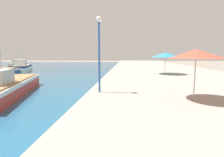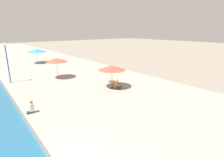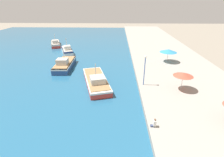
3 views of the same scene
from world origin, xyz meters
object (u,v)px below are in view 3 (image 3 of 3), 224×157
object	(u,v)px
fishing_boat_distant	(55,44)
lamppost	(145,65)
fishing_boat_mid	(65,64)
cafe_umbrella_striped	(168,51)
cafe_umbrella_white	(183,74)
fishing_boat_far	(67,50)
fishing_boat_near	(96,81)
person_at_quay	(154,123)

from	to	relation	value
fishing_boat_distant	lamppost	world-z (taller)	lamppost
fishing_boat_mid	cafe_umbrella_striped	distance (m)	20.96
cafe_umbrella_white	fishing_boat_mid	bearing A→B (deg)	153.35
lamppost	fishing_boat_far	bearing A→B (deg)	131.24
fishing_boat_mid	fishing_boat_distant	world-z (taller)	fishing_boat_mid
fishing_boat_near	fishing_boat_mid	size ratio (longest dim) A/B	1.22
fishing_boat_distant	cafe_umbrella_white	distance (m)	39.16
fishing_boat_mid	fishing_boat_far	bearing A→B (deg)	100.87
fishing_boat_distant	cafe_umbrella_striped	xyz separation A→B (m)	(28.52, -15.54, 2.26)
fishing_boat_near	lamppost	bearing A→B (deg)	-24.58
fishing_boat_far	fishing_boat_distant	size ratio (longest dim) A/B	0.94
cafe_umbrella_white	lamppost	xyz separation A→B (m)	(-5.13, 1.40, 0.76)
lamppost	cafe_umbrella_striped	bearing A→B (deg)	60.12
fishing_boat_far	fishing_boat_distant	distance (m)	9.28
fishing_boat_near	fishing_boat_distant	world-z (taller)	fishing_boat_near
fishing_boat_far	person_at_quay	distance (m)	33.07
person_at_quay	lamppost	world-z (taller)	lamppost
fishing_boat_mid	person_at_quay	distance (m)	22.85
fishing_boat_near	cafe_umbrella_striped	distance (m)	16.99
fishing_boat_distant	fishing_boat_near	bearing A→B (deg)	-79.70
fishing_boat_near	fishing_boat_distant	distance (m)	29.50
fishing_boat_mid	fishing_boat_distant	bearing A→B (deg)	111.64
fishing_boat_near	fishing_boat_distant	xyz separation A→B (m)	(-14.91, 25.45, -0.01)
fishing_boat_distant	cafe_umbrella_striped	world-z (taller)	fishing_boat_distant
cafe_umbrella_striped	lamppost	distance (m)	12.75
cafe_umbrella_white	cafe_umbrella_striped	distance (m)	12.49
fishing_boat_far	person_at_quay	bearing A→B (deg)	-82.00
fishing_boat_mid	fishing_boat_distant	distance (m)	19.82
cafe_umbrella_striped	person_at_quay	size ratio (longest dim) A/B	3.56
lamppost	person_at_quay	bearing A→B (deg)	-91.24
fishing_boat_near	cafe_umbrella_striped	size ratio (longest dim) A/B	3.00
fishing_boat_mid	fishing_boat_distant	size ratio (longest dim) A/B	1.06
fishing_boat_near	person_at_quay	xyz separation A→B (m)	(7.06, -10.71, 0.35)
fishing_boat_mid	cafe_umbrella_striped	xyz separation A→B (m)	(20.68, 2.66, 2.15)
fishing_boat_distant	cafe_umbrella_striped	size ratio (longest dim) A/B	2.31
fishing_boat_distant	person_at_quay	bearing A→B (deg)	-78.78
fishing_boat_mid	fishing_boat_distant	xyz separation A→B (m)	(-7.84, 18.20, -0.11)
cafe_umbrella_white	person_at_quay	world-z (taller)	cafe_umbrella_white
fishing_boat_mid	lamppost	size ratio (longest dim) A/B	1.84
fishing_boat_mid	cafe_umbrella_white	xyz separation A→B (m)	(19.47, -9.77, 2.17)
fishing_boat_distant	cafe_umbrella_white	bearing A→B (deg)	-65.75
fishing_boat_far	lamppost	size ratio (longest dim) A/B	1.62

